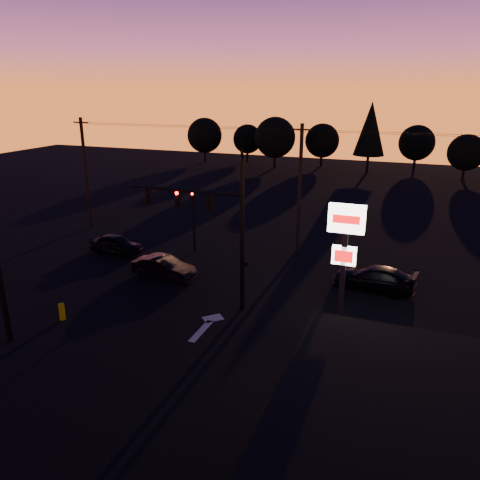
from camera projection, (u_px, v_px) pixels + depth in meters
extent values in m
plane|color=black|center=(183.00, 339.00, 22.05)|extent=(120.00, 120.00, 0.00)
cube|color=beige|center=(201.00, 331.00, 22.77)|extent=(0.35, 2.20, 0.01)
cube|color=beige|center=(213.00, 318.00, 24.01)|extent=(1.20, 1.20, 0.01)
cylinder|color=black|center=(242.00, 238.00, 23.85)|extent=(0.24, 0.24, 8.00)
cylinder|color=black|center=(242.00, 155.00, 22.53)|extent=(0.14, 0.52, 0.76)
cylinder|color=black|center=(184.00, 190.00, 24.25)|extent=(6.50, 0.16, 0.16)
cube|color=black|center=(209.00, 202.00, 23.92)|extent=(0.32, 0.22, 0.95)
sphere|color=black|center=(208.00, 196.00, 23.70)|extent=(0.18, 0.18, 0.18)
sphere|color=black|center=(208.00, 202.00, 23.79)|extent=(0.18, 0.18, 0.18)
sphere|color=black|center=(208.00, 207.00, 23.88)|extent=(0.18, 0.18, 0.18)
cube|color=black|center=(178.00, 199.00, 24.53)|extent=(0.32, 0.22, 0.95)
sphere|color=#FF0705|center=(177.00, 193.00, 24.30)|extent=(0.18, 0.18, 0.18)
sphere|color=black|center=(177.00, 199.00, 24.40)|extent=(0.18, 0.18, 0.18)
sphere|color=black|center=(177.00, 204.00, 24.49)|extent=(0.18, 0.18, 0.18)
cube|color=black|center=(148.00, 197.00, 25.14)|extent=(0.32, 0.22, 0.95)
sphere|color=black|center=(147.00, 191.00, 24.91)|extent=(0.18, 0.18, 0.18)
sphere|color=black|center=(147.00, 196.00, 25.01)|extent=(0.18, 0.18, 0.18)
sphere|color=black|center=(147.00, 202.00, 25.10)|extent=(0.18, 0.18, 0.18)
cube|color=black|center=(245.00, 264.00, 24.22)|extent=(0.22, 0.18, 0.28)
cylinder|color=black|center=(194.00, 227.00, 33.39)|extent=(0.14, 0.14, 3.60)
cube|color=black|center=(193.00, 198.00, 32.73)|extent=(0.30, 0.20, 0.90)
sphere|color=#FF0705|center=(192.00, 194.00, 32.52)|extent=(0.18, 0.18, 0.18)
sphere|color=black|center=(192.00, 198.00, 32.61)|extent=(0.18, 0.18, 0.18)
sphere|color=black|center=(192.00, 202.00, 32.70)|extent=(0.18, 0.18, 0.18)
cube|color=black|center=(342.00, 286.00, 20.02)|extent=(0.22, 0.22, 6.40)
cube|color=white|center=(347.00, 219.00, 19.08)|extent=(1.50, 0.25, 1.20)
cube|color=red|center=(346.00, 220.00, 18.96)|extent=(1.10, 0.02, 0.35)
cube|color=white|center=(344.00, 255.00, 19.58)|extent=(1.00, 0.22, 0.80)
cube|color=red|center=(343.00, 256.00, 19.47)|extent=(0.75, 0.02, 0.50)
cylinder|color=black|center=(86.00, 174.00, 38.47)|extent=(0.26, 0.26, 9.00)
cube|color=black|center=(81.00, 122.00, 37.19)|extent=(1.40, 0.10, 0.10)
cylinder|color=black|center=(300.00, 190.00, 32.40)|extent=(0.26, 0.26, 9.00)
cube|color=black|center=(302.00, 129.00, 31.11)|extent=(1.40, 0.10, 0.10)
cylinder|color=black|center=(178.00, 127.00, 33.63)|extent=(18.00, 0.02, 0.02)
cylinder|color=black|center=(182.00, 126.00, 34.15)|extent=(18.00, 0.02, 0.02)
cylinder|color=black|center=(185.00, 126.00, 34.70)|extent=(18.00, 0.02, 0.02)
cylinder|color=black|center=(449.00, 136.00, 27.55)|extent=(18.00, 0.02, 0.02)
cylinder|color=black|center=(449.00, 134.00, 28.07)|extent=(18.00, 0.02, 0.02)
cylinder|color=black|center=(448.00, 134.00, 28.62)|extent=(18.00, 0.02, 0.02)
cube|color=black|center=(374.00, 402.00, 15.49)|extent=(2.20, 0.05, 1.60)
cube|color=black|center=(474.00, 424.00, 14.47)|extent=(2.20, 0.05, 1.60)
cylinder|color=#C0C101|center=(62.00, 312.00, 23.77)|extent=(0.29, 0.29, 0.88)
cylinder|color=black|center=(205.00, 156.00, 73.61)|extent=(0.36, 0.36, 1.62)
sphere|color=black|center=(205.00, 135.00, 72.59)|extent=(5.36, 5.36, 5.36)
cylinder|color=black|center=(247.00, 157.00, 74.28)|extent=(0.36, 0.36, 1.38)
sphere|color=black|center=(248.00, 139.00, 73.42)|extent=(4.54, 4.54, 4.54)
cylinder|color=black|center=(275.00, 162.00, 67.76)|extent=(0.36, 0.36, 1.75)
sphere|color=black|center=(275.00, 137.00, 66.66)|extent=(5.77, 5.78, 5.78)
cylinder|color=black|center=(321.00, 161.00, 69.32)|extent=(0.36, 0.36, 1.50)
sphere|color=black|center=(322.00, 141.00, 68.38)|extent=(4.95, 4.95, 4.95)
cylinder|color=black|center=(367.00, 164.00, 64.16)|extent=(0.36, 0.36, 2.38)
cone|color=black|center=(370.00, 128.00, 62.67)|extent=(4.18, 4.18, 7.12)
cylinder|color=black|center=(414.00, 164.00, 66.71)|extent=(0.36, 0.36, 1.50)
sphere|color=black|center=(417.00, 143.00, 65.77)|extent=(4.95, 4.95, 4.95)
cylinder|color=black|center=(463.00, 174.00, 59.38)|extent=(0.36, 0.36, 1.38)
sphere|color=black|center=(466.00, 153.00, 58.52)|extent=(4.54, 4.54, 4.54)
imported|color=black|center=(116.00, 244.00, 33.23)|extent=(3.90, 1.64, 1.32)
imported|color=black|center=(164.00, 267.00, 28.96)|extent=(4.14, 1.71, 1.33)
imported|color=black|center=(374.00, 278.00, 27.30)|extent=(4.96, 2.48, 1.38)
imported|color=black|center=(421.00, 387.00, 17.41)|extent=(3.85, 5.38, 1.36)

